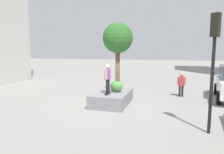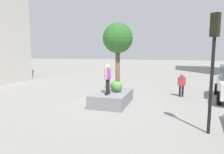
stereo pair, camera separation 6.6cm
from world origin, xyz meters
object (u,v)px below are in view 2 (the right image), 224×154
object	(u,v)px
plaza_tree	(118,39)
passerby_with_bag	(182,83)
skateboarder	(108,76)
traffic_light_corner	(213,53)
planter_ledge	(112,98)
skateboard	(108,93)

from	to	relation	value
plaza_tree	passerby_with_bag	xyz separation A→B (m)	(-2.46, 3.91, -2.94)
skateboarder	traffic_light_corner	bearing A→B (deg)	63.16
planter_ledge	passerby_with_bag	xyz separation A→B (m)	(-3.22, 4.05, 0.58)
plaza_tree	skateboard	xyz separation A→B (m)	(1.34, -0.21, -3.10)
planter_ledge	skateboarder	xyz separation A→B (m)	(0.58, -0.08, 1.37)
skateboarder	traffic_light_corner	xyz separation A→B (m)	(2.48, 4.91, 1.35)
skateboarder	plaza_tree	bearing A→B (deg)	170.98
planter_ledge	skateboard	distance (m)	0.72
passerby_with_bag	skateboarder	bearing A→B (deg)	-47.33
skateboard	traffic_light_corner	distance (m)	5.96
planter_ledge	skateboarder	world-z (taller)	skateboarder
skateboard	skateboarder	xyz separation A→B (m)	(0.00, -0.00, 0.95)
skateboarder	passerby_with_bag	bearing A→B (deg)	132.67
plaza_tree	traffic_light_corner	distance (m)	6.11
passerby_with_bag	planter_ledge	bearing A→B (deg)	-51.48
skateboard	skateboarder	size ratio (longest dim) A/B	0.50
planter_ledge	skateboard	bearing A→B (deg)	-7.55
traffic_light_corner	passerby_with_bag	xyz separation A→B (m)	(-6.29, -0.78, -2.14)
plaza_tree	skateboarder	world-z (taller)	plaza_tree
skateboarder	passerby_with_bag	distance (m)	5.67
plaza_tree	passerby_with_bag	bearing A→B (deg)	122.16
skateboard	passerby_with_bag	size ratio (longest dim) A/B	0.50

